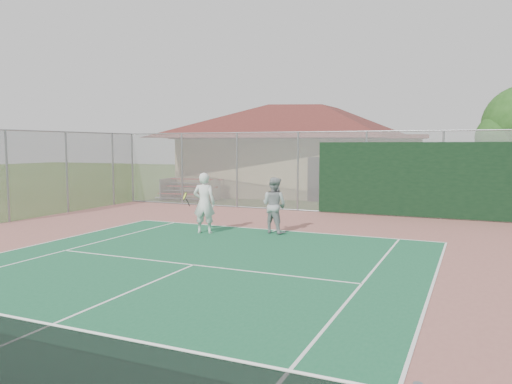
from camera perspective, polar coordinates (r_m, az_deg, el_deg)
back_fence at (r=21.30m, az=12.71°, el=1.86°), size 20.08×0.11×3.53m
side_fence_left at (r=23.10m, az=-20.81°, el=2.11°), size 0.08×9.00×3.50m
clubhouse at (r=30.84m, az=5.49°, el=5.85°), size 15.98×12.02×6.28m
bleachers at (r=26.89m, az=-7.57°, el=0.36°), size 3.15×2.05×1.13m
player_white_front at (r=16.57m, az=-5.97°, el=-1.31°), size 1.18×0.84×2.01m
player_grey_back at (r=16.52m, az=2.10°, el=-1.58°), size 1.04×0.90×1.86m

